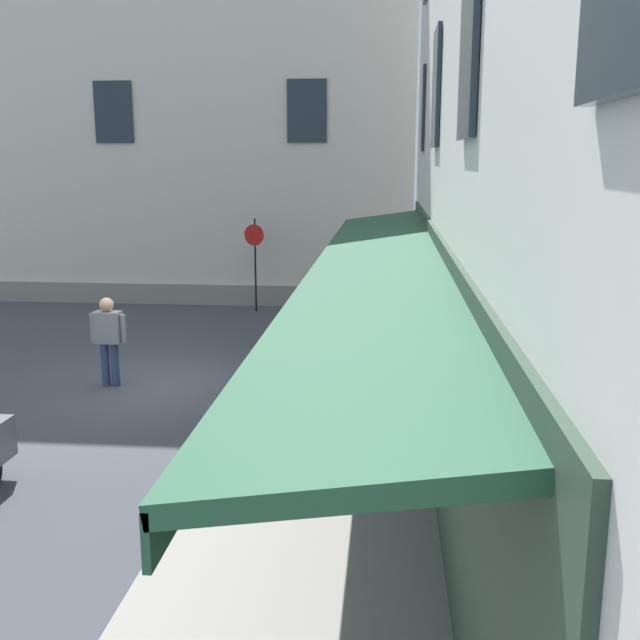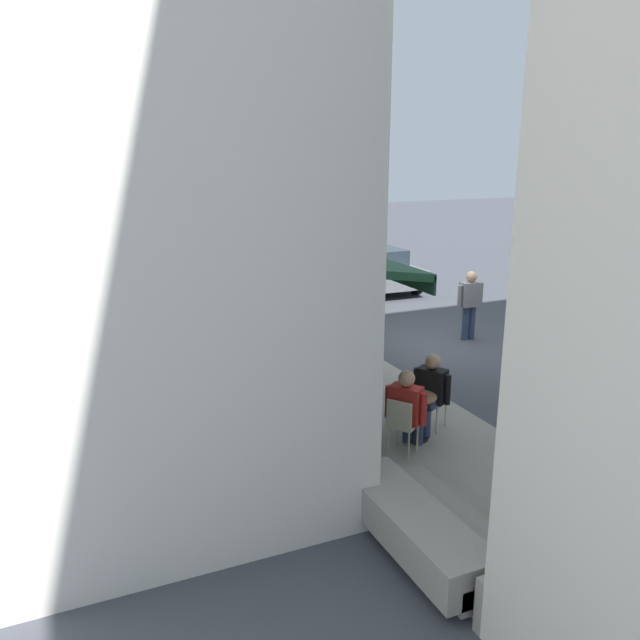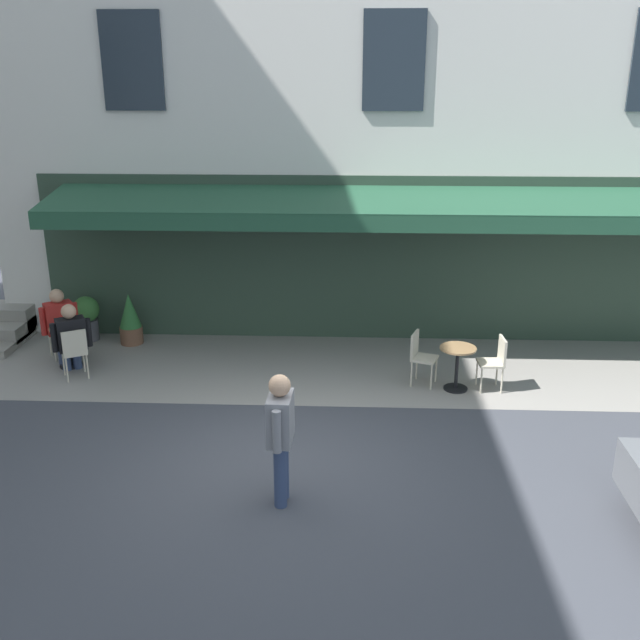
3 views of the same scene
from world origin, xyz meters
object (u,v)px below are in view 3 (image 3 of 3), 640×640
at_px(cafe_chair_cream_near_door, 59,328).
at_px(cafe_table_mid_terrace, 457,362).
at_px(cafe_chair_cream_under_awning, 420,353).
at_px(seated_patron_in_red, 61,323).
at_px(cafe_chair_cream_corner_left, 74,349).
at_px(seated_companion_in_black, 71,337).
at_px(potted_plant_by_steps, 87,316).
at_px(cafe_table_near_entrance, 68,341).
at_px(potted_plant_entrance_left, 130,319).
at_px(cafe_chair_cream_facing_street, 496,359).
at_px(walking_pedestrian_in_grey, 281,430).

xyz_separation_m(cafe_chair_cream_near_door, cafe_table_mid_terrace, (-7.15, 1.21, -0.06)).
relative_size(cafe_chair_cream_under_awning, seated_patron_in_red, 0.69).
relative_size(cafe_chair_cream_corner_left, seated_companion_in_black, 0.69).
bearing_deg(cafe_chair_cream_corner_left, seated_patron_in_red, -57.50).
bearing_deg(cafe_chair_cream_near_door, cafe_table_mid_terrace, 170.36).
bearing_deg(potted_plant_by_steps, cafe_table_near_entrance, 96.31).
xyz_separation_m(cafe_chair_cream_near_door, potted_plant_entrance_left, (-1.13, -0.68, -0.06)).
relative_size(cafe_chair_cream_facing_street, potted_plant_by_steps, 1.02).
xyz_separation_m(cafe_table_near_entrance, cafe_chair_cream_under_awning, (-6.19, 0.49, 0.06)).
height_order(cafe_chair_cream_corner_left, seated_patron_in_red, seated_patron_in_red).
relative_size(cafe_table_near_entrance, cafe_chair_cream_corner_left, 0.82).
distance_m(cafe_chair_cream_facing_street, walking_pedestrian_in_grey, 4.73).
distance_m(cafe_table_near_entrance, potted_plant_entrance_left, 1.41).
relative_size(cafe_chair_cream_facing_street, walking_pedestrian_in_grey, 0.54).
bearing_deg(seated_companion_in_black, cafe_chair_cream_under_awning, 178.76).
distance_m(cafe_chair_cream_corner_left, cafe_table_mid_terrace, 6.47).
xyz_separation_m(cafe_chair_cream_corner_left, cafe_chair_cream_facing_street, (-7.10, 0.12, 0.00)).
relative_size(potted_plant_by_steps, potted_plant_entrance_left, 0.88).
bearing_deg(cafe_table_mid_terrace, cafe_chair_cream_under_awning, -19.57).
relative_size(cafe_chair_cream_near_door, potted_plant_by_steps, 1.02).
bearing_deg(cafe_table_near_entrance, potted_plant_entrance_left, -122.56).
bearing_deg(seated_companion_in_black, cafe_chair_cream_corner_left, 120.53).
distance_m(seated_companion_in_black, potted_plant_entrance_left, 1.66).
bearing_deg(cafe_table_near_entrance, walking_pedestrian_in_grey, 135.65).
distance_m(cafe_table_mid_terrace, potted_plant_entrance_left, 6.32).
bearing_deg(cafe_chair_cream_under_awning, walking_pedestrian_in_grey, 61.11).
distance_m(cafe_table_mid_terrace, seated_patron_in_red, 7.11).
distance_m(cafe_table_near_entrance, cafe_chair_cream_corner_left, 0.63).
relative_size(cafe_table_near_entrance, potted_plant_by_steps, 0.84).
distance_m(cafe_table_mid_terrace, potted_plant_by_steps, 7.23).
relative_size(cafe_chair_cream_facing_street, potted_plant_entrance_left, 0.90).
relative_size(cafe_chair_cream_under_awning, potted_plant_by_steps, 1.02).
relative_size(cafe_chair_cream_near_door, cafe_chair_cream_under_awning, 1.00).
distance_m(cafe_chair_cream_facing_street, seated_companion_in_black, 7.21).
relative_size(cafe_table_near_entrance, seated_patron_in_red, 0.57).
bearing_deg(seated_patron_in_red, cafe_chair_cream_facing_street, 172.53).
distance_m(cafe_chair_cream_corner_left, cafe_chair_cream_facing_street, 7.10).
distance_m(cafe_chair_cream_near_door, walking_pedestrian_in_grey, 6.51).
distance_m(seated_companion_in_black, walking_pedestrian_in_grey, 5.48).
xyz_separation_m(cafe_table_mid_terrace, cafe_chair_cream_facing_street, (-0.63, -0.03, 0.06)).
height_order(cafe_chair_cream_near_door, seated_patron_in_red, seated_patron_in_red).
bearing_deg(cafe_chair_cream_under_awning, potted_plant_by_steps, -16.09).
xyz_separation_m(cafe_chair_cream_under_awning, potted_plant_by_steps, (6.34, -1.83, -0.06)).
height_order(seated_companion_in_black, potted_plant_by_steps, seated_companion_in_black).
relative_size(walking_pedestrian_in_grey, potted_plant_by_steps, 1.90).
bearing_deg(potted_plant_by_steps, cafe_chair_cream_corner_left, 103.99).
bearing_deg(cafe_chair_cream_corner_left, seated_companion_in_black, -59.47).
relative_size(seated_companion_in_black, walking_pedestrian_in_grey, 0.77).
distance_m(cafe_chair_cream_corner_left, seated_patron_in_red, 1.06).
distance_m(cafe_chair_cream_facing_street, potted_plant_by_steps, 7.83).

